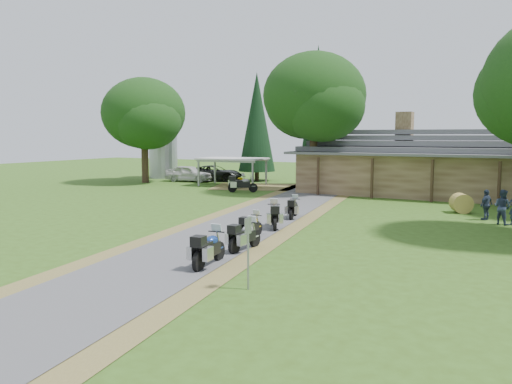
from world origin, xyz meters
The scene contains 22 objects.
ground centered at (0.00, 0.00, 0.00)m, with size 120.00×120.00×0.00m, color #325016.
driveway centered at (-0.50, 4.00, 0.00)m, with size 46.00×46.00×0.00m, color #4B4B4E.
lodge centered at (6.00, 24.00, 2.45)m, with size 21.40×9.40×4.90m, color brown, non-canonical shape.
silo centered at (-21.64, 26.32, 2.96)m, with size 2.91×2.91×5.92m, color gray.
carport centered at (-11.13, 22.64, 1.22)m, with size 5.61×3.74×2.43m, color silver, non-canonical shape.
car_white_sedan centered at (-16.75, 23.99, 0.98)m, with size 5.91×2.49×1.97m, color silver.
car_dark_suv centered at (-14.91, 25.62, 1.13)m, with size 5.91×2.52×2.26m, color black.
motorcycle_row_a centered at (1.91, -1.08, 0.67)m, with size 1.95×0.64×1.33m, color navy, non-canonical shape.
motorcycle_row_b centered at (1.86, 1.48, 0.62)m, with size 1.82×0.60×1.25m, color #96999D, non-canonical shape.
motorcycle_row_c centered at (0.98, 3.64, 0.57)m, with size 1.67×0.55×1.14m, color gold, non-canonical shape.
motorcycle_row_d centered at (0.85, 6.17, 0.66)m, with size 1.94×0.63×1.33m, color orange, non-canonical shape.
motorcycle_row_e centered at (0.51, 9.24, 0.60)m, with size 1.74×0.57×1.19m, color black, non-canonical shape.
motorcycle_carport_a centered at (-9.54, 20.88, 0.61)m, with size 1.78×0.58×1.22m, color #D1A409, non-canonical shape.
motorcycle_carport_b centered at (-7.83, 18.55, 0.70)m, with size 2.04×0.67×1.39m, color slate, non-canonical shape.
person_b centered at (10.41, 12.32, 1.02)m, with size 0.58×0.42×2.05m, color #2E3A53.
person_c centered at (9.63, 13.40, 0.94)m, with size 0.54×0.39×1.89m, color #2E3A53.
hay_bale centered at (8.23, 15.40, 0.55)m, with size 1.11×1.11×1.02m, color olive.
sign_post centered at (4.32, -2.74, 1.06)m, with size 0.38×0.06×2.12m, color gray, non-canonical shape.
oak_lodge_left centered at (-2.84, 20.67, 5.93)m, with size 7.70×7.70×11.85m, color black, non-canonical shape.
oak_silo centered at (-19.84, 21.32, 5.19)m, with size 7.66×7.66×10.37m, color black, non-canonical shape.
cedar_near centered at (-4.75, 26.43, 6.07)m, with size 3.42×3.42×12.14m, color black.
cedar_far centered at (-11.51, 27.89, 5.21)m, with size 3.56×3.56×10.41m, color black.
Camera 1 is at (11.01, -14.94, 4.41)m, focal length 35.00 mm.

